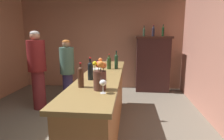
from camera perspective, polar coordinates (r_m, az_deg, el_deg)
wall_back at (r=5.81m, az=-3.37°, el=8.15°), size 4.97×0.12×2.75m
bar_counter at (r=3.14m, az=-3.05°, el=-10.45°), size 0.62×2.94×1.02m
display_cabinet at (r=5.51m, az=12.33°, el=2.11°), size 1.02×0.45×1.59m
wine_bottle_chardonnay at (r=2.29m, az=-9.52°, el=-1.79°), size 0.07×0.07×0.31m
wine_bottle_rose at (r=3.48m, az=1.32°, el=2.87°), size 0.07×0.07×0.34m
wine_bottle_riesling at (r=2.63m, az=-6.62°, el=0.01°), size 0.08×0.08×0.32m
wine_bottle_syrah at (r=3.44m, az=-0.92°, el=2.40°), size 0.07×0.07×0.28m
wine_glass_front at (r=2.03m, az=-2.75°, el=-4.05°), size 0.08×0.08×0.15m
wine_glass_mid at (r=3.88m, az=-1.13°, el=2.81°), size 0.07×0.07×0.12m
flower_arrangement at (r=2.15m, az=-3.70°, el=-2.13°), size 0.16×0.15×0.37m
cheese_plate at (r=3.44m, az=-4.95°, el=0.34°), size 0.19×0.19×0.01m
display_bottle_left at (r=5.43m, az=9.76°, el=11.45°), size 0.06×0.06×0.29m
display_bottle_midleft at (r=5.45m, az=12.52°, el=11.53°), size 0.08×0.08×0.31m
display_bottle_center at (r=5.49m, az=15.34°, el=11.44°), size 0.06×0.06×0.32m
patron_in_grey at (r=4.37m, az=-21.87°, el=0.77°), size 0.38×0.38×1.72m
patron_in_navy at (r=4.17m, az=-13.47°, el=-0.48°), size 0.31×0.31×1.54m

